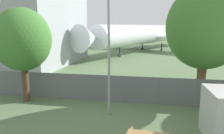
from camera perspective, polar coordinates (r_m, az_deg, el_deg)
The scene contains 5 objects.
perimeter_fence at distance 15.86m, azimuth 2.48°, elevation -5.76°, with size 56.07×0.07×1.95m.
airplane at distance 49.86m, azimuth 9.82°, elevation 8.44°, with size 36.00×43.50×11.64m.
tree_near_hangar at distance 16.02m, azimuth 23.16°, elevation 9.48°, with size 5.17×5.17×8.24m.
tree_left_of_cabin at distance 16.69m, azimuth -22.36°, elevation 6.55°, with size 4.03×4.03×6.74m.
light_mast at distance 12.94m, azimuth -0.83°, elevation 8.34°, with size 0.44×0.44×8.12m.
Camera 1 is at (2.10, -4.75, 5.45)m, focal length 35.00 mm.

